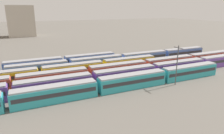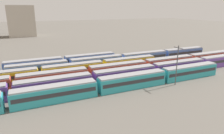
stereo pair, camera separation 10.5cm
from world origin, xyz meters
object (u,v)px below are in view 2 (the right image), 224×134
train_track_2 (118,69)px  train_track_3 (74,70)px  train_track_4 (97,62)px  train_track_0 (97,86)px  train_track_1 (154,70)px  train_track_5 (34,65)px  catenary_pole_0 (177,64)px

train_track_2 → train_track_3: 13.31m
train_track_2 → train_track_4: size_ratio=1.00×
train_track_0 → train_track_4: 22.16m
train_track_4 → train_track_1: bearing=-52.7°
train_track_1 → train_track_5: bearing=146.5°
train_track_0 → train_track_5: bearing=114.6°
train_track_1 → catenary_pole_0: size_ratio=10.78×
catenary_pole_0 → train_track_0: bearing=172.5°
train_track_3 → train_track_4: 10.65m
train_track_2 → train_track_4: 10.81m
train_track_4 → train_track_5: bearing=165.1°
train_track_1 → train_track_3: same height
train_track_0 → train_track_2: 14.86m
train_track_4 → catenary_pole_0: size_ratio=8.97×
train_track_2 → catenary_pole_0: bearing=-52.2°
catenary_pole_0 → train_track_1: bearing=99.3°
train_track_1 → train_track_5: size_ratio=2.02×
train_track_0 → train_track_1: bearing=14.9°
train_track_3 → train_track_5: bearing=134.7°
train_track_3 → catenary_pole_0: bearing=-39.3°
train_track_3 → train_track_5: (-10.28, 10.40, 0.00)m
train_track_0 → train_track_3: 15.69m
train_track_0 → catenary_pole_0: bearing=-7.5°
train_track_0 → train_track_3: same height
train_track_2 → catenary_pole_0: (10.21, -13.15, 3.87)m
train_track_3 → train_track_5: 14.62m
train_track_4 → train_track_2: bearing=-74.1°
train_track_1 → train_track_4: bearing=127.3°
train_track_0 → train_track_4: size_ratio=0.80×
train_track_2 → train_track_3: same height
train_track_1 → catenary_pole_0: (1.30, -7.95, 3.87)m
train_track_2 → train_track_4: bearing=105.9°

